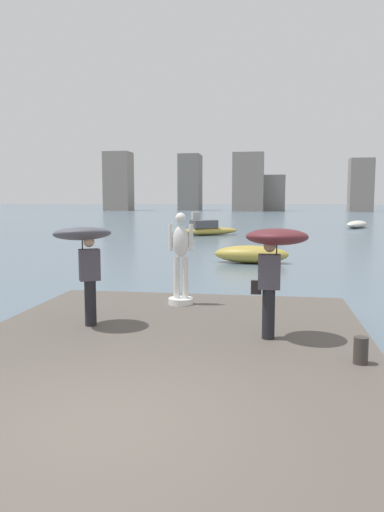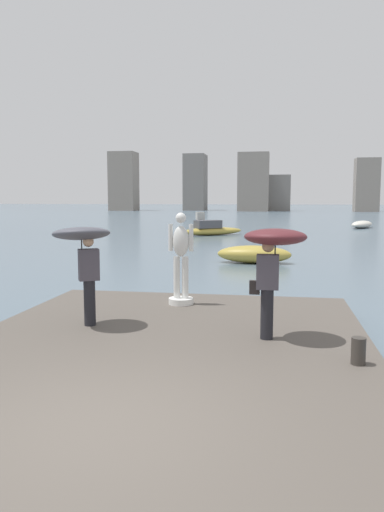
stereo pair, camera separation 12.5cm
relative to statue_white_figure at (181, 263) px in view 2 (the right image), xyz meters
name	(u,v)px [view 2 (the right image)]	position (x,y,z in m)	size (l,w,h in m)	color
ground_plane	(255,230)	(0.29, 33.84, -1.36)	(400.00, 400.00, 0.00)	slate
pier	(151,371)	(0.29, -3.93, -1.16)	(7.03, 10.45, 0.40)	#564F47
statue_white_figure	(181,263)	(0.00, 0.00, 0.00)	(0.58, 0.58, 2.11)	white
onlooker_left	(83,246)	(-1.46, -2.21, 0.58)	(1.49, 1.50, 1.96)	black
onlooker_right	(273,250)	(2.10, -2.54, 0.60)	(1.07, 1.08, 1.95)	black
mooring_bollard	(358,351)	(3.37, -3.69, -0.76)	(0.21, 0.21, 0.40)	#38332D
boat_near	(211,230)	(-2.81, 27.01, -0.93)	(4.96, 4.17, 1.16)	#B2993D
boat_mid	(254,254)	(1.20, 10.76, -0.97)	(3.32, 1.48, 0.78)	#B2993D
boat_far	(362,224)	(10.30, 38.70, -1.01)	(3.15, 4.27, 0.71)	silver
boat_leftward	(200,221)	(-5.69, 39.72, -0.88)	(2.38, 4.64, 1.45)	#2D384C
distant_skyline	(263,183)	(-0.97, 104.58, 4.95)	(74.19, 12.78, 13.65)	gray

